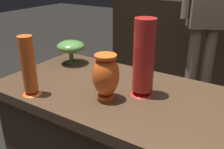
{
  "coord_description": "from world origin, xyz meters",
  "views": [
    {
      "loc": [
        0.57,
        -0.94,
        1.35
      ],
      "look_at": [
        -0.0,
        -0.05,
        0.9
      ],
      "focal_mm": 40.62,
      "sensor_mm": 36.0,
      "label": 1
    }
  ],
  "objects": [
    {
      "name": "vase_centerpiece",
      "position": [
        -0.0,
        -0.1,
        0.91
      ],
      "size": [
        0.12,
        0.12,
        0.21
      ],
      "color": "#E55B1E",
      "rests_on": "display_plinth"
    },
    {
      "name": "vase_tall_behind",
      "position": [
        0.12,
        0.03,
        0.97
      ],
      "size": [
        0.11,
        0.11,
        0.35
      ],
      "color": "red",
      "rests_on": "display_plinth"
    },
    {
      "name": "vase_left_accent",
      "position": [
        -0.32,
        -0.25,
        0.93
      ],
      "size": [
        0.09,
        0.09,
        0.28
      ],
      "color": "#E55B1E",
      "rests_on": "display_plinth"
    },
    {
      "name": "vase_right_accent",
      "position": [
        -0.44,
        0.17,
        0.9
      ],
      "size": [
        0.17,
        0.17,
        0.14
      ],
      "color": "#477A38",
      "rests_on": "display_plinth"
    },
    {
      "name": "back_display_shelf",
      "position": [
        0.0,
        2.2,
        0.49
      ],
      "size": [
        2.6,
        0.4,
        0.99
      ],
      "color": "black",
      "rests_on": "ground_plane"
    },
    {
      "name": "visitor_center_back",
      "position": [
        0.04,
        1.48,
        1.0
      ],
      "size": [
        0.42,
        0.32,
        1.69
      ],
      "rotation": [
        0.0,
        0.0,
        3.66
      ],
      "color": "#846B56",
      "rests_on": "ground_plane"
    }
  ]
}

